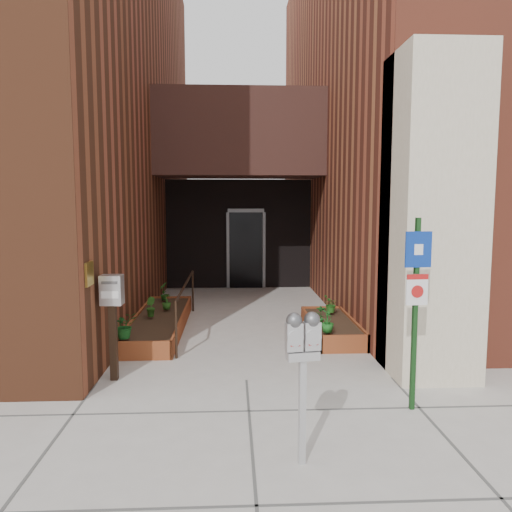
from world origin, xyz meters
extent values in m
plane|color=#9E9991|center=(0.00, 0.00, 0.00)|extent=(80.00, 80.00, 0.00)
cube|color=brown|center=(-6.00, 6.70, 5.00)|extent=(8.00, 14.60, 10.00)
cube|color=brown|center=(6.00, 7.15, 5.00)|extent=(8.00, 13.70, 10.00)
cube|color=#C0B193|center=(2.55, 0.20, 2.20)|extent=(1.10, 1.20, 4.40)
cube|color=black|center=(0.00, 6.00, 4.00)|extent=(4.20, 2.00, 2.00)
cube|color=black|center=(0.00, 7.40, 1.50)|extent=(4.00, 0.30, 3.00)
cube|color=black|center=(0.20, 7.22, 1.05)|extent=(0.90, 0.06, 2.10)
cube|color=#B79338|center=(-1.99, -0.20, 1.50)|extent=(0.04, 0.30, 0.30)
cube|color=maroon|center=(-1.55, 0.92, 0.15)|extent=(0.90, 0.04, 0.30)
cube|color=maroon|center=(-1.55, 4.48, 0.15)|extent=(0.90, 0.04, 0.30)
cube|color=maroon|center=(-1.98, 2.70, 0.15)|extent=(0.04, 3.60, 0.30)
cube|color=maroon|center=(-1.12, 2.70, 0.15)|extent=(0.04, 3.60, 0.30)
cube|color=black|center=(-1.55, 2.70, 0.13)|extent=(0.82, 3.52, 0.26)
cube|color=maroon|center=(1.60, 1.12, 0.15)|extent=(0.80, 0.04, 0.30)
cube|color=maroon|center=(1.60, 3.28, 0.15)|extent=(0.80, 0.04, 0.30)
cube|color=maroon|center=(1.22, 2.20, 0.15)|extent=(0.04, 2.20, 0.30)
cube|color=maroon|center=(1.98, 2.20, 0.15)|extent=(0.04, 2.20, 0.30)
cube|color=black|center=(1.60, 2.20, 0.13)|extent=(0.72, 2.12, 0.26)
cylinder|color=black|center=(-1.05, 1.00, 0.45)|extent=(0.04, 0.04, 0.90)
cylinder|color=black|center=(-1.05, 4.30, 0.45)|extent=(0.04, 0.04, 0.90)
cylinder|color=black|center=(-1.05, 2.65, 0.88)|extent=(0.04, 3.30, 0.04)
cube|color=#B9B9BC|center=(0.45, -2.17, 0.49)|extent=(0.07, 0.07, 0.99)
cube|color=#B9B9BC|center=(0.45, -2.17, 1.03)|extent=(0.31, 0.16, 0.08)
cube|color=#B9B9BC|center=(0.37, -2.18, 1.20)|extent=(0.16, 0.12, 0.26)
sphere|color=#59595B|center=(0.37, -2.18, 1.35)|extent=(0.15, 0.15, 0.15)
cube|color=white|center=(0.37, -2.23, 1.22)|extent=(0.09, 0.02, 0.05)
cube|color=#B21414|center=(0.37, -2.23, 1.15)|extent=(0.09, 0.02, 0.03)
cube|color=#B9B9BC|center=(0.53, -2.15, 1.20)|extent=(0.16, 0.12, 0.26)
sphere|color=#59595B|center=(0.53, -2.15, 1.35)|extent=(0.15, 0.15, 0.15)
cube|color=white|center=(0.54, -2.20, 1.22)|extent=(0.09, 0.02, 0.05)
cube|color=#B21414|center=(0.54, -2.20, 1.15)|extent=(0.09, 0.02, 0.03)
cube|color=#153A15|center=(1.90, -1.03, 1.11)|extent=(0.05, 0.05, 2.23)
cube|color=navy|center=(1.90, -1.06, 1.87)|extent=(0.30, 0.04, 0.41)
cube|color=white|center=(1.90, -1.06, 1.87)|extent=(0.10, 0.02, 0.12)
cube|color=white|center=(1.90, -1.06, 1.42)|extent=(0.25, 0.04, 0.35)
cube|color=#B21414|center=(1.90, -1.06, 1.57)|extent=(0.25, 0.03, 0.06)
cylinder|color=#B21414|center=(1.90, -1.07, 1.40)|extent=(0.14, 0.02, 0.14)
cube|color=black|center=(-1.79, 0.12, 0.52)|extent=(0.10, 0.10, 1.05)
cube|color=#BBBBBE|center=(-1.79, 0.12, 1.24)|extent=(0.29, 0.22, 0.40)
cube|color=#59595B|center=(-1.79, 0.01, 1.35)|extent=(0.21, 0.02, 0.04)
cube|color=white|center=(-1.79, 0.01, 1.19)|extent=(0.23, 0.02, 0.10)
imported|color=#17511B|center=(-1.85, 1.10, 0.50)|extent=(0.51, 0.51, 0.41)
imported|color=#265919|center=(-1.69, 2.56, 0.48)|extent=(0.27, 0.27, 0.36)
imported|color=#235017|center=(-1.47, 3.15, 0.46)|extent=(0.21, 0.21, 0.32)
imported|color=#195017|center=(-1.66, 4.07, 0.49)|extent=(0.25, 0.25, 0.39)
imported|color=#1A5C1B|center=(1.35, 1.30, 0.48)|extent=(0.23, 0.23, 0.36)
imported|color=#18571C|center=(1.35, 1.89, 0.46)|extent=(0.21, 0.21, 0.32)
imported|color=#25631C|center=(1.68, 2.70, 0.46)|extent=(0.39, 0.39, 0.33)
camera|label=1|loc=(-0.18, -6.52, 2.42)|focal=35.00mm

